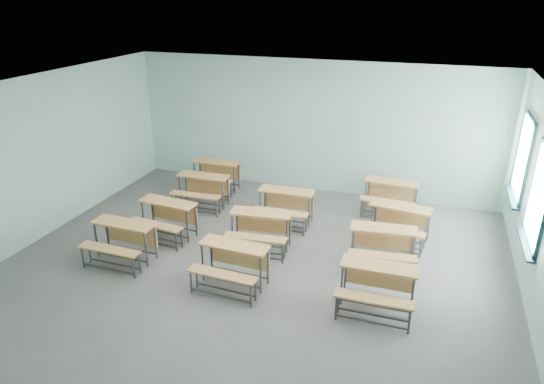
{
  "coord_description": "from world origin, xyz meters",
  "views": [
    {
      "loc": [
        2.79,
        -7.08,
        4.67
      ],
      "look_at": [
        -0.07,
        1.2,
        1.0
      ],
      "focal_mm": 32.0,
      "sensor_mm": 36.0,
      "label": 1
    }
  ],
  "objects": [
    {
      "name": "room",
      "position": [
        0.08,
        0.03,
        1.6
      ],
      "size": [
        9.04,
        8.04,
        3.24
      ],
      "color": "slate",
      "rests_on": "ground"
    },
    {
      "name": "desk_unit_r0c0",
      "position": [
        -2.37,
        -0.56,
        0.49
      ],
      "size": [
        1.19,
        0.81,
        0.74
      ],
      "rotation": [
        0.0,
        0.0,
        -0.02
      ],
      "color": "#CF8D4A",
      "rests_on": "ground"
    },
    {
      "name": "desk_unit_r0c1",
      "position": [
        -0.13,
        -0.66,
        0.49
      ],
      "size": [
        1.21,
        0.84,
        0.74
      ],
      "rotation": [
        0.0,
        0.0,
        -0.04
      ],
      "color": "#CF8D4A",
      "rests_on": "ground"
    },
    {
      "name": "desk_unit_r0c2",
      "position": [
        2.26,
        -0.54,
        0.49
      ],
      "size": [
        1.19,
        0.8,
        0.74
      ],
      "rotation": [
        0.0,
        0.0,
        0.01
      ],
      "color": "#CF8D4A",
      "rests_on": "ground"
    },
    {
      "name": "desk_unit_r1c0",
      "position": [
        -2.11,
        0.55,
        0.49
      ],
      "size": [
        1.24,
        0.89,
        0.74
      ],
      "rotation": [
        0.0,
        0.0,
        -0.09
      ],
      "color": "#CF8D4A",
      "rests_on": "ground"
    },
    {
      "name": "desk_unit_r1c1",
      "position": [
        -0.14,
        0.69,
        0.49
      ],
      "size": [
        1.26,
        0.91,
        0.74
      ],
      "rotation": [
        0.0,
        0.0,
        0.11
      ],
      "color": "#CF8D4A",
      "rests_on": "ground"
    },
    {
      "name": "desk_unit_r1c2",
      "position": [
        2.18,
        0.78,
        0.49
      ],
      "size": [
        1.26,
        0.91,
        0.74
      ],
      "rotation": [
        0.0,
        0.0,
        0.11
      ],
      "color": "#CF8D4A",
      "rests_on": "ground"
    },
    {
      "name": "desk_unit_r2c0",
      "position": [
        -2.09,
        2.13,
        0.49
      ],
      "size": [
        1.2,
        0.83,
        0.74
      ],
      "rotation": [
        0.0,
        0.0,
        0.03
      ],
      "color": "#CF8D4A",
      "rests_on": "ground"
    },
    {
      "name": "desk_unit_r2c1",
      "position": [
        -0.02,
        1.91,
        0.49
      ],
      "size": [
        1.2,
        0.82,
        0.74
      ],
      "rotation": [
        0.0,
        0.0,
        0.02
      ],
      "color": "#CF8D4A",
      "rests_on": "ground"
    },
    {
      "name": "desk_unit_r2c2",
      "position": [
        2.36,
        1.85,
        0.49
      ],
      "size": [
        1.27,
        0.94,
        0.74
      ],
      "rotation": [
        0.0,
        0.0,
        -0.14
      ],
      "color": "#CF8D4A",
      "rests_on": "ground"
    },
    {
      "name": "desk_unit_r3c0",
      "position": [
        -2.23,
        3.12,
        0.49
      ],
      "size": [
        1.18,
        0.8,
        0.74
      ],
      "rotation": [
        0.0,
        0.0,
        0.01
      ],
      "color": "#CF8D4A",
      "rests_on": "ground"
    },
    {
      "name": "desk_unit_r3c2",
      "position": [
        2.04,
        3.17,
        0.49
      ],
      "size": [
        1.22,
        0.85,
        0.74
      ],
      "rotation": [
        0.0,
        0.0,
        -0.06
      ],
      "color": "#CF8D4A",
      "rests_on": "ground"
    }
  ]
}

